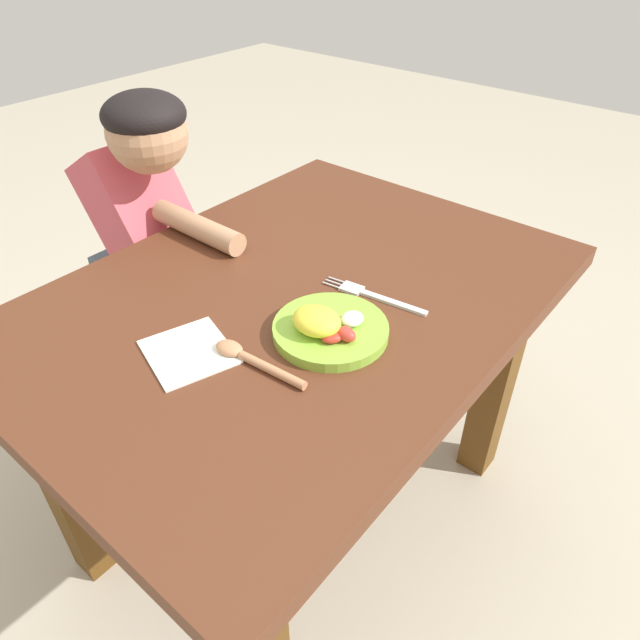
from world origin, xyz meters
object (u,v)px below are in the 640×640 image
Objects in this scene: plate at (328,328)px; person at (149,260)px; fork at (373,296)px; spoon at (249,358)px.

plate is 0.69m from person.
fork is 0.29m from spoon.
fork is 0.67m from person.
plate is at bearing -116.97° from spoon.
plate reaches higher than spoon.
spoon is (-0.14, 0.06, -0.01)m from plate.
plate is at bearing 86.07° from fork.
spoon is at bearing 72.95° from fork.
fork is 1.18× the size of spoon.
spoon is 0.67m from person.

